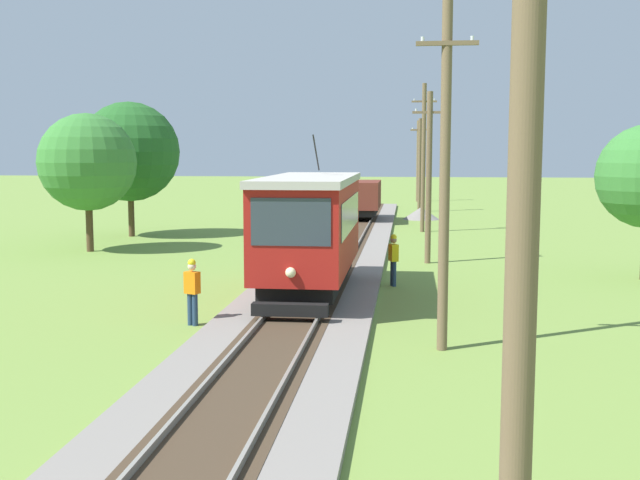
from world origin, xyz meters
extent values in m
cube|color=maroon|center=(0.00, 19.23, 2.30)|extent=(2.50, 8.00, 2.60)
cube|color=#B2ADA3|center=(0.00, 19.23, 3.71)|extent=(2.60, 8.32, 0.22)
cube|color=black|center=(0.00, 19.23, 0.72)|extent=(2.10, 7.04, 0.44)
cube|color=#2D3842|center=(0.00, 15.22, 2.77)|extent=(2.10, 0.03, 1.25)
cube|color=#2D3842|center=(1.26, 19.23, 2.66)|extent=(0.02, 6.72, 1.04)
sphere|color=#F4EAB2|center=(0.00, 15.17, 1.45)|extent=(0.28, 0.28, 0.28)
cylinder|color=black|center=(0.00, 20.83, 4.52)|extent=(0.05, 1.67, 1.19)
cube|color=black|center=(0.00, 15.03, 0.50)|extent=(2.00, 0.36, 0.32)
cylinder|color=black|center=(0.00, 16.99, 0.72)|extent=(1.54, 0.80, 0.80)
cylinder|color=black|center=(0.00, 21.47, 0.72)|extent=(1.54, 0.80, 0.80)
cube|color=maroon|center=(0.00, 45.28, 1.78)|extent=(2.40, 5.20, 1.70)
cube|color=black|center=(0.00, 45.28, 0.70)|extent=(2.02, 4.78, 0.38)
cylinder|color=black|center=(0.00, 43.72, 0.70)|extent=(1.54, 0.76, 0.76)
cylinder|color=black|center=(0.00, 46.84, 0.70)|extent=(1.54, 0.76, 0.76)
cylinder|color=brown|center=(3.84, 1.15, 3.56)|extent=(0.24, 0.26, 7.12)
cylinder|color=brown|center=(3.84, 13.40, 3.98)|extent=(0.24, 0.45, 7.96)
cube|color=brown|center=(3.84, 13.40, 7.00)|extent=(1.40, 0.10, 0.10)
cylinder|color=silver|center=(3.29, 13.40, 7.10)|extent=(0.08, 0.08, 0.10)
cylinder|color=silver|center=(4.39, 13.40, 7.10)|extent=(0.08, 0.08, 0.10)
cylinder|color=brown|center=(3.84, 27.29, 3.48)|extent=(0.24, 0.27, 6.96)
cube|color=brown|center=(3.84, 27.29, 6.12)|extent=(1.40, 0.10, 0.10)
cylinder|color=silver|center=(3.29, 27.29, 6.22)|extent=(0.08, 0.08, 0.10)
cylinder|color=silver|center=(4.39, 27.29, 6.22)|extent=(0.08, 0.08, 0.10)
cylinder|color=brown|center=(3.84, 39.47, 4.15)|extent=(0.24, 0.62, 8.30)
cube|color=brown|center=(3.84, 39.47, 7.30)|extent=(1.40, 0.10, 0.10)
cylinder|color=silver|center=(3.29, 39.47, 7.40)|extent=(0.08, 0.08, 0.10)
cylinder|color=silver|center=(4.39, 39.47, 7.40)|extent=(0.08, 0.08, 0.10)
cylinder|color=brown|center=(3.84, 54.12, 3.48)|extent=(0.24, 0.39, 6.96)
cube|color=brown|center=(3.84, 54.12, 6.12)|extent=(1.40, 0.10, 0.10)
cylinder|color=silver|center=(3.29, 54.12, 6.22)|extent=(0.08, 0.08, 0.10)
cylinder|color=silver|center=(4.39, 54.12, 6.22)|extent=(0.08, 0.08, 0.10)
cylinder|color=brown|center=(3.84, 66.00, 3.62)|extent=(0.24, 0.40, 7.24)
cube|color=brown|center=(3.84, 66.00, 6.37)|extent=(1.40, 0.10, 0.10)
cylinder|color=silver|center=(3.29, 66.00, 6.47)|extent=(0.08, 0.08, 0.10)
cylinder|color=silver|center=(4.39, 66.00, 6.47)|extent=(0.08, 0.08, 0.10)
cone|color=gray|center=(3.90, 47.72, 0.41)|extent=(2.44, 2.44, 0.82)
cylinder|color=navy|center=(-2.54, 15.06, 0.43)|extent=(0.15, 0.15, 0.86)
cylinder|color=navy|center=(-2.69, 15.12, 0.43)|extent=(0.15, 0.15, 0.86)
cube|color=orange|center=(-2.61, 15.09, 1.15)|extent=(0.44, 0.37, 0.58)
sphere|color=beige|center=(-2.61, 15.09, 1.58)|extent=(0.22, 0.22, 0.22)
sphere|color=yellow|center=(-2.61, 15.09, 1.68)|extent=(0.21, 0.21, 0.21)
cylinder|color=navy|center=(2.52, 21.79, 0.43)|extent=(0.15, 0.15, 0.86)
cylinder|color=navy|center=(2.58, 21.64, 0.43)|extent=(0.15, 0.15, 0.86)
cube|color=yellow|center=(2.55, 21.72, 1.15)|extent=(0.36, 0.44, 0.58)
sphere|color=#936B51|center=(2.55, 21.72, 1.58)|extent=(0.22, 0.22, 0.22)
sphere|color=yellow|center=(2.55, 21.72, 1.68)|extent=(0.21, 0.21, 0.21)
cylinder|color=#4C3823|center=(-11.74, 35.54, 1.27)|extent=(0.32, 0.32, 2.55)
sphere|color=#235B23|center=(-11.74, 35.54, 4.53)|extent=(5.28, 5.28, 5.28)
cylinder|color=#4C3823|center=(-11.43, 29.29, 1.21)|extent=(0.32, 0.32, 2.42)
sphere|color=#387A33|center=(-11.43, 29.29, 4.07)|extent=(4.41, 4.41, 4.41)
camera|label=1|loc=(3.01, -4.57, 4.62)|focal=43.62mm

